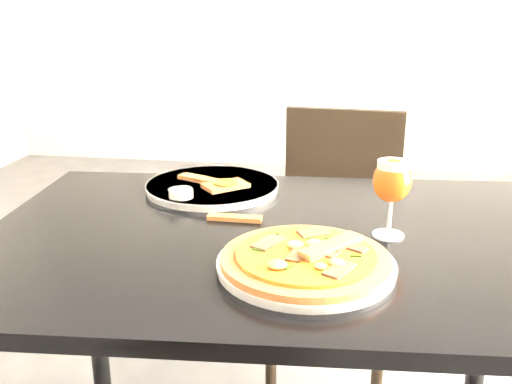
% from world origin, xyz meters
% --- Properties ---
extents(dining_table, '(1.25, 0.88, 0.75)m').
position_xyz_m(dining_table, '(-0.04, -0.19, 0.66)').
color(dining_table, black).
rests_on(dining_table, ground).
extents(chair_far, '(0.44, 0.44, 0.87)m').
position_xyz_m(chair_far, '(0.07, 0.47, 0.48)').
color(chair_far, black).
rests_on(chair_far, ground).
extents(plate_main, '(0.38, 0.38, 0.02)m').
position_xyz_m(plate_main, '(0.02, -0.35, 0.76)').
color(plate_main, white).
rests_on(plate_main, dining_table).
extents(pizza, '(0.29, 0.29, 0.03)m').
position_xyz_m(pizza, '(0.02, -0.36, 0.78)').
color(pizza, brown).
rests_on(pizza, plate_main).
extents(plate_second, '(0.41, 0.41, 0.02)m').
position_xyz_m(plate_second, '(-0.24, 0.06, 0.76)').
color(plate_second, white).
rests_on(plate_second, dining_table).
extents(crust_scraps, '(0.19, 0.14, 0.01)m').
position_xyz_m(crust_scraps, '(-0.22, 0.04, 0.77)').
color(crust_scraps, brown).
rests_on(crust_scraps, plate_second).
extents(loose_crust, '(0.12, 0.03, 0.01)m').
position_xyz_m(loose_crust, '(-0.14, -0.14, 0.75)').
color(loose_crust, brown).
rests_on(loose_crust, dining_table).
extents(sauce_cup, '(0.06, 0.06, 0.04)m').
position_xyz_m(sauce_cup, '(-0.28, -0.06, 0.77)').
color(sauce_cup, silver).
rests_on(sauce_cup, dining_table).
extents(beer_glass, '(0.08, 0.08, 0.16)m').
position_xyz_m(beer_glass, '(0.17, -0.18, 0.86)').
color(beer_glass, silver).
rests_on(beer_glass, dining_table).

